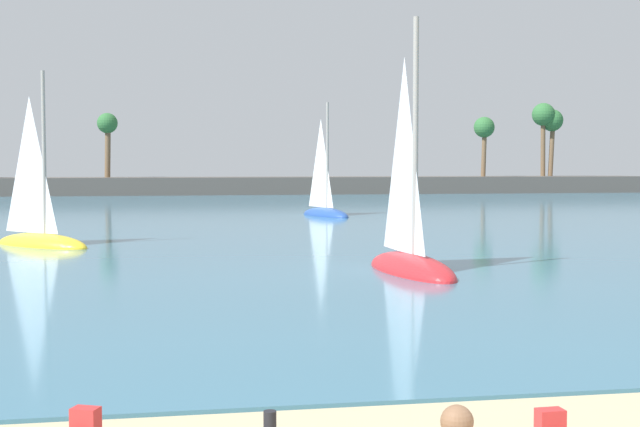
# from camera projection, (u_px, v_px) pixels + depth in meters

# --- Properties ---
(sea) EXTENTS (220.00, 118.18, 0.06)m
(sea) POSITION_uv_depth(u_px,v_px,m) (208.00, 203.00, 69.68)
(sea) COLOR #386B84
(sea) RESTS_ON ground
(palm_headland) EXTENTS (95.01, 6.00, 11.11)m
(palm_headland) POSITION_uv_depth(u_px,v_px,m) (190.00, 178.00, 88.15)
(palm_headland) COLOR #514C47
(palm_headland) RESTS_ON ground
(sailboat_near_shore) EXTENTS (2.08, 5.46, 7.75)m
(sailboat_near_shore) POSITION_uv_depth(u_px,v_px,m) (410.00, 247.00, 25.23)
(sailboat_near_shore) COLOR red
(sailboat_near_shore) RESTS_ON sea
(sailboat_toward_headland) EXTENTS (4.48, 4.46, 7.05)m
(sailboat_toward_headland) POSITION_uv_depth(u_px,v_px,m) (39.00, 229.00, 33.12)
(sailboat_toward_headland) COLOR yellow
(sailboat_toward_headland) RESTS_ON sea
(sailboat_far_left) EXTENTS (2.91, 5.19, 7.21)m
(sailboat_far_left) POSITION_uv_depth(u_px,v_px,m) (325.00, 205.00, 52.19)
(sailboat_far_left) COLOR #234793
(sailboat_far_left) RESTS_ON sea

